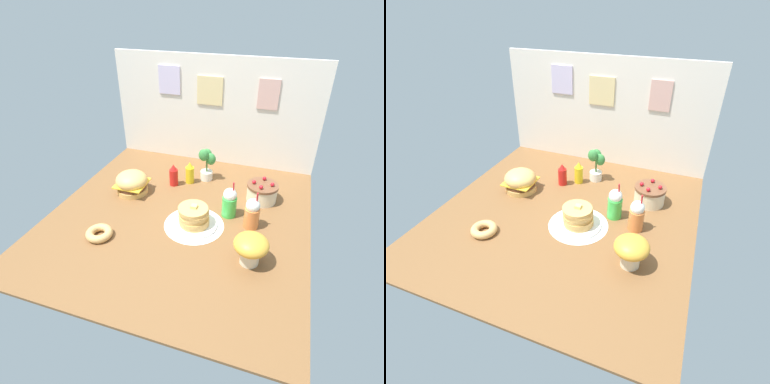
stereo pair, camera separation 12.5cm
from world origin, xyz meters
TOP-DOWN VIEW (x-y plane):
  - ground_plane at (0.00, 0.00)cm, footprint 194.68×199.34cm
  - back_wall at (-0.05, 99.11)cm, footprint 194.68×4.20cm
  - doily_mat at (14.60, -7.34)cm, footprint 44.52×44.52cm
  - burger at (-49.55, 19.60)cm, footprint 26.83×26.83cm
  - pancake_stack at (14.59, -7.71)cm, footprint 34.40×34.40cm
  - layer_cake at (57.58, 41.14)cm, footprint 25.25×25.25cm
  - ketchup_bottle at (-20.01, 41.84)cm, footprint 7.69×7.69cm
  - mustard_bottle at (-7.75, 50.20)cm, footprint 7.69×7.69cm
  - cream_soda_cup at (36.37, 12.67)cm, footprint 11.13×11.13cm
  - orange_float_cup at (54.73, 4.13)cm, footprint 11.13×11.13cm
  - donut_pink_glaze at (-45.02, -40.14)cm, footprint 18.82×18.82cm
  - potted_plant at (5.08, 60.37)cm, footprint 14.96×12.14cm
  - mushroom_stool at (59.53, -32.13)cm, footprint 22.26×22.26cm

SIDE VIEW (x-z plane):
  - ground_plane at x=0.00cm, z-range -2.00..0.00cm
  - doily_mat at x=14.60cm, z-range 0.00..0.40cm
  - donut_pink_glaze at x=-45.02cm, z-range 0.18..5.84cm
  - pancake_stack at x=14.59cm, z-range -1.52..16.18cm
  - layer_cake at x=57.58cm, z-range -1.41..17.00cm
  - burger at x=-49.55cm, z-range -0.48..18.86cm
  - ketchup_bottle at x=-20.01cm, z-range -0.75..19.48cm
  - mustard_bottle at x=-7.75cm, z-range -0.75..19.48cm
  - cream_soda_cup at x=36.37cm, z-range -3.30..27.06cm
  - orange_float_cup at x=54.73cm, z-range -3.31..27.07cm
  - mushroom_stool at x=59.53cm, z-range 2.52..23.76cm
  - potted_plant at x=5.08cm, z-range 1.06..31.92cm
  - back_wall at x=-0.05cm, z-range 0.71..101.73cm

